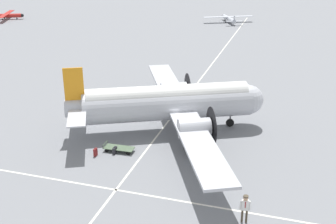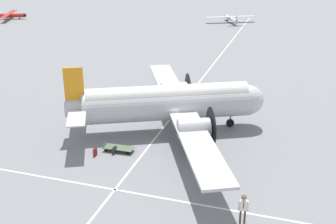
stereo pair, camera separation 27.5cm
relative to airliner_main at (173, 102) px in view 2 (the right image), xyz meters
name	(u,v)px [view 2 (the right image)]	position (x,y,z in m)	size (l,w,h in m)	color
ground_plane	(168,131)	(-0.20, 0.41, -2.57)	(300.00, 300.00, 0.00)	slate
apron_line_eastwest	(162,130)	(-0.20, 0.97, -2.57)	(120.00, 0.16, 0.01)	silver
apron_line_northsouth	(123,191)	(-10.10, 0.41, -2.57)	(0.16, 120.00, 0.01)	silver
airliner_main	(173,102)	(0.00, 0.00, 0.00)	(24.19, 16.73, 5.95)	silver
crew_foreground	(243,206)	(-11.11, -7.51, -1.44)	(0.35, 0.60, 1.80)	#473D2D
suitcase_near_door	(114,150)	(-5.38, 3.10, -2.32)	(0.51, 0.20, 0.54)	#232328
suitcase_upright_spare	(95,152)	(-6.17, 4.34, -2.27)	(0.39, 0.17, 0.63)	maroon
baggage_cart	(118,148)	(-4.98, 2.94, -2.29)	(1.03, 2.39, 0.56)	#4C6047
light_aircraft_distant	(231,18)	(53.03, 3.93, -1.75)	(7.40, 9.45, 1.95)	#B7BCC6
light_aircraft_taxiing	(9,15)	(43.18, 48.83, -1.76)	(9.64, 7.47, 1.94)	#B2231E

